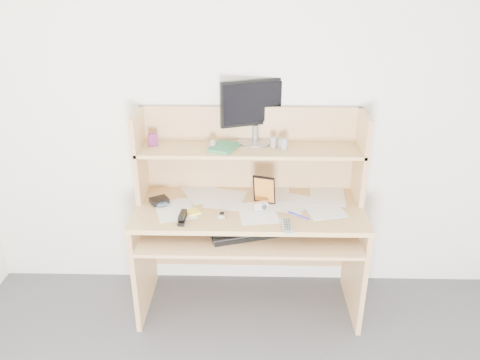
{
  "coord_description": "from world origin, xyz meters",
  "views": [
    {
      "loc": [
        0.0,
        -1.07,
        2.08
      ],
      "look_at": [
        -0.06,
        1.43,
        0.95
      ],
      "focal_mm": 35.0,
      "sensor_mm": 36.0,
      "label": 1
    }
  ],
  "objects_px": {
    "keyboard": "(253,230)",
    "game_case": "(264,190)",
    "desk": "(249,209)",
    "tv_remote": "(287,226)",
    "monitor": "(256,109)"
  },
  "relations": [
    {
      "from": "tv_remote",
      "to": "game_case",
      "type": "height_order",
      "value": "game_case"
    },
    {
      "from": "desk",
      "to": "game_case",
      "type": "bearing_deg",
      "value": -28.58
    },
    {
      "from": "desk",
      "to": "monitor",
      "type": "bearing_deg",
      "value": 79.83
    },
    {
      "from": "desk",
      "to": "keyboard",
      "type": "bearing_deg",
      "value": -83.42
    },
    {
      "from": "game_case",
      "to": "monitor",
      "type": "height_order",
      "value": "monitor"
    },
    {
      "from": "keyboard",
      "to": "tv_remote",
      "type": "bearing_deg",
      "value": -48.94
    },
    {
      "from": "tv_remote",
      "to": "game_case",
      "type": "xyz_separation_m",
      "value": [
        -0.12,
        0.29,
        0.09
      ]
    },
    {
      "from": "keyboard",
      "to": "game_case",
      "type": "xyz_separation_m",
      "value": [
        0.06,
        0.18,
        0.18
      ]
    },
    {
      "from": "desk",
      "to": "keyboard",
      "type": "xyz_separation_m",
      "value": [
        0.03,
        -0.23,
        -0.03
      ]
    },
    {
      "from": "desk",
      "to": "keyboard",
      "type": "height_order",
      "value": "desk"
    },
    {
      "from": "desk",
      "to": "monitor",
      "type": "xyz_separation_m",
      "value": [
        0.03,
        0.19,
        0.6
      ]
    },
    {
      "from": "tv_remote",
      "to": "desk",
      "type": "bearing_deg",
      "value": 111.81
    },
    {
      "from": "monitor",
      "to": "keyboard",
      "type": "bearing_deg",
      "value": -112.25
    },
    {
      "from": "keyboard",
      "to": "monitor",
      "type": "distance_m",
      "value": 0.75
    },
    {
      "from": "keyboard",
      "to": "game_case",
      "type": "relative_size",
      "value": 2.86
    }
  ]
}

